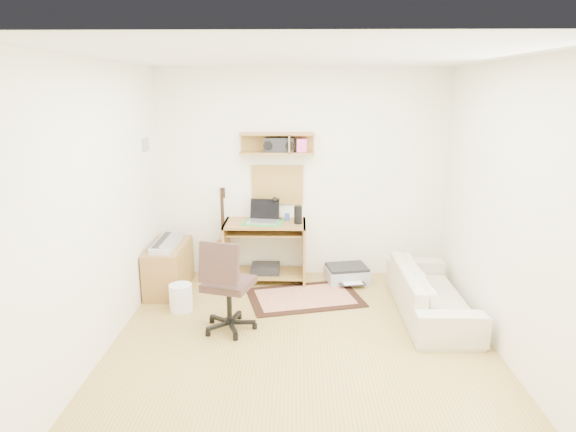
{
  "coord_description": "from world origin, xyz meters",
  "views": [
    {
      "loc": [
        -0.04,
        -4.36,
        2.35
      ],
      "look_at": [
        -0.15,
        1.05,
        1.0
      ],
      "focal_mm": 32.07,
      "sensor_mm": 36.0,
      "label": 1
    }
  ],
  "objects_px": {
    "task_chair": "(229,284)",
    "printer": "(347,275)",
    "cabinet": "(169,267)",
    "desk": "(265,251)",
    "sofa": "(432,284)"
  },
  "relations": [
    {
      "from": "cabinet",
      "to": "printer",
      "type": "height_order",
      "value": "cabinet"
    },
    {
      "from": "task_chair",
      "to": "printer",
      "type": "relative_size",
      "value": 1.94
    },
    {
      "from": "cabinet",
      "to": "sofa",
      "type": "xyz_separation_m",
      "value": [
        2.96,
        -0.63,
        0.06
      ]
    },
    {
      "from": "desk",
      "to": "cabinet",
      "type": "xyz_separation_m",
      "value": [
        -1.13,
        -0.33,
        -0.1
      ]
    },
    {
      "from": "task_chair",
      "to": "printer",
      "type": "bearing_deg",
      "value": 62.3
    },
    {
      "from": "cabinet",
      "to": "printer",
      "type": "distance_m",
      "value": 2.18
    },
    {
      "from": "sofa",
      "to": "printer",
      "type": "bearing_deg",
      "value": 40.79
    },
    {
      "from": "printer",
      "to": "desk",
      "type": "bearing_deg",
      "value": 167.44
    },
    {
      "from": "printer",
      "to": "task_chair",
      "type": "bearing_deg",
      "value": -145.0
    },
    {
      "from": "task_chair",
      "to": "sofa",
      "type": "xyz_separation_m",
      "value": [
        2.1,
        0.41,
        -0.15
      ]
    },
    {
      "from": "desk",
      "to": "sofa",
      "type": "bearing_deg",
      "value": -27.72
    },
    {
      "from": "printer",
      "to": "cabinet",
      "type": "bearing_deg",
      "value": 176.9
    },
    {
      "from": "task_chair",
      "to": "sofa",
      "type": "bearing_deg",
      "value": 27.15
    },
    {
      "from": "cabinet",
      "to": "desk",
      "type": "bearing_deg",
      "value": 16.3
    },
    {
      "from": "task_chair",
      "to": "sofa",
      "type": "height_order",
      "value": "task_chair"
    }
  ]
}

